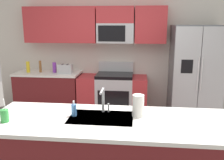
# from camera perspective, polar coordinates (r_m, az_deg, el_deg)

# --- Properties ---
(kitchen_wall_unit) EXTENTS (5.20, 0.43, 2.60)m
(kitchen_wall_unit) POSITION_cam_1_polar(r_m,az_deg,el_deg) (5.08, -0.33, 8.46)
(kitchen_wall_unit) COLOR beige
(kitchen_wall_unit) RESTS_ON ground
(back_counter) EXTENTS (1.31, 0.63, 0.90)m
(back_counter) POSITION_cam_1_polar(r_m,az_deg,el_deg) (5.29, -14.46, -3.04)
(back_counter) COLOR maroon
(back_counter) RESTS_ON ground
(range_oven) EXTENTS (1.36, 0.61, 1.10)m
(range_oven) POSITION_cam_1_polar(r_m,az_deg,el_deg) (4.99, 0.20, -3.68)
(range_oven) COLOR #B7BABF
(range_oven) RESTS_ON ground
(refrigerator) EXTENTS (0.90, 0.76, 1.85)m
(refrigerator) POSITION_cam_1_polar(r_m,az_deg,el_deg) (4.90, 18.67, 1.13)
(refrigerator) COLOR #4C4F54
(refrigerator) RESTS_ON ground
(island_counter) EXTENTS (2.60, 0.92, 0.90)m
(island_counter) POSITION_cam_1_polar(r_m,az_deg,el_deg) (2.78, -0.51, -17.72)
(island_counter) COLOR maroon
(island_counter) RESTS_ON ground
(toaster) EXTENTS (0.28, 0.16, 0.18)m
(toaster) POSITION_cam_1_polar(r_m,az_deg,el_deg) (5.00, -10.84, 2.57)
(toaster) COLOR #B7BABF
(toaster) RESTS_ON back_counter
(pepper_mill) EXTENTS (0.05, 0.05, 0.24)m
(pepper_mill) POSITION_cam_1_polar(r_m,az_deg,el_deg) (5.22, -16.35, 3.03)
(pepper_mill) COLOR brown
(pepper_mill) RESTS_ON back_counter
(bottle_purple) EXTENTS (0.07, 0.07, 0.21)m
(bottle_purple) POSITION_cam_1_polar(r_m,az_deg,el_deg) (5.12, -13.26, 2.87)
(bottle_purple) COLOR purple
(bottle_purple) RESTS_ON back_counter
(bottle_yellow) EXTENTS (0.07, 0.07, 0.22)m
(bottle_yellow) POSITION_cam_1_polar(r_m,az_deg,el_deg) (5.28, -18.97, 2.89)
(bottle_yellow) COLOR yellow
(bottle_yellow) RESTS_ON back_counter
(sink_faucet) EXTENTS (0.08, 0.21, 0.28)m
(sink_faucet) POSITION_cam_1_polar(r_m,az_deg,el_deg) (2.72, -2.04, -4.28)
(sink_faucet) COLOR #B7BABF
(sink_faucet) RESTS_ON island_counter
(drink_cup_green) EXTENTS (0.08, 0.08, 0.25)m
(drink_cup_green) POSITION_cam_1_polar(r_m,az_deg,el_deg) (2.73, -23.73, -7.61)
(drink_cup_green) COLOR green
(drink_cup_green) RESTS_ON island_counter
(soap_dispenser) EXTENTS (0.06, 0.06, 0.17)m
(soap_dispenser) POSITION_cam_1_polar(r_m,az_deg,el_deg) (2.69, -8.86, -6.88)
(soap_dispenser) COLOR #4C8CD8
(soap_dispenser) RESTS_ON island_counter
(paper_towel_roll) EXTENTS (0.12, 0.12, 0.24)m
(paper_towel_roll) POSITION_cam_1_polar(r_m,az_deg,el_deg) (2.64, 6.11, -5.99)
(paper_towel_roll) COLOR white
(paper_towel_roll) RESTS_ON island_counter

